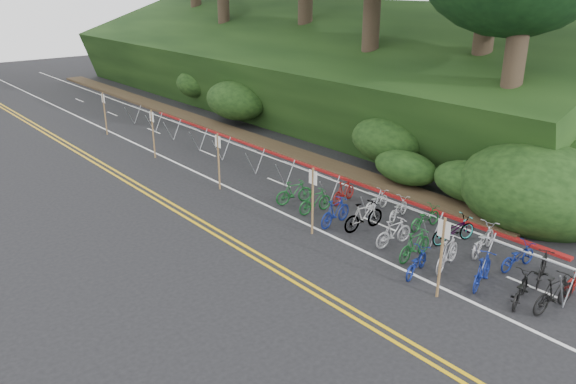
# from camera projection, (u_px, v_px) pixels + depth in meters

# --- Properties ---
(ground) EXTENTS (120.00, 120.00, 0.00)m
(ground) POSITION_uv_depth(u_px,v_px,m) (412.00, 295.00, 16.31)
(ground) COLOR black
(ground) RESTS_ON ground
(road_markings) EXTENTS (7.47, 80.00, 0.01)m
(road_markings) POSITION_uv_depth(u_px,v_px,m) (232.00, 194.00, 23.92)
(road_markings) COLOR gold
(road_markings) RESTS_ON ground
(red_curb) EXTENTS (0.25, 28.00, 0.10)m
(red_curb) POSITION_uv_depth(u_px,v_px,m) (294.00, 160.00, 28.31)
(red_curb) COLOR maroon
(red_curb) RESTS_ON ground
(embankment) EXTENTS (14.30, 48.14, 9.11)m
(embankment) POSITION_uv_depth(u_px,v_px,m) (308.00, 77.00, 36.82)
(embankment) COLOR black
(embankment) RESTS_ON ground
(bike_rack_front) EXTENTS (1.18, 2.77, 1.25)m
(bike_rack_front) POSITION_uv_depth(u_px,v_px,m) (524.00, 263.00, 16.29)
(bike_rack_front) COLOR #91969E
(bike_rack_front) RESTS_ON ground
(bike_racks_rest) EXTENTS (1.14, 23.00, 1.17)m
(bike_racks_rest) POSITION_uv_depth(u_px,v_px,m) (238.00, 150.00, 27.12)
(bike_racks_rest) COLOR #91969E
(bike_racks_rest) RESTS_ON ground
(signpost_near) EXTENTS (0.08, 0.40, 2.49)m
(signpost_near) POSITION_uv_depth(u_px,v_px,m) (442.00, 253.00, 15.74)
(signpost_near) COLOR brown
(signpost_near) RESTS_ON ground
(signposts_rest) EXTENTS (0.08, 18.40, 2.50)m
(signposts_rest) POSITION_uv_depth(u_px,v_px,m) (183.00, 143.00, 26.19)
(signposts_rest) COLOR brown
(signposts_rest) RESTS_ON ground
(bike_front) EXTENTS (0.97, 1.66, 0.83)m
(bike_front) POSITION_uv_depth(u_px,v_px,m) (416.00, 262.00, 17.32)
(bike_front) COLOR navy
(bike_front) RESTS_ON ground
(bike_valet) EXTENTS (3.10, 12.39, 1.08)m
(bike_valet) POSITION_uv_depth(u_px,v_px,m) (432.00, 235.00, 19.02)
(bike_valet) COLOR black
(bike_valet) RESTS_ON ground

